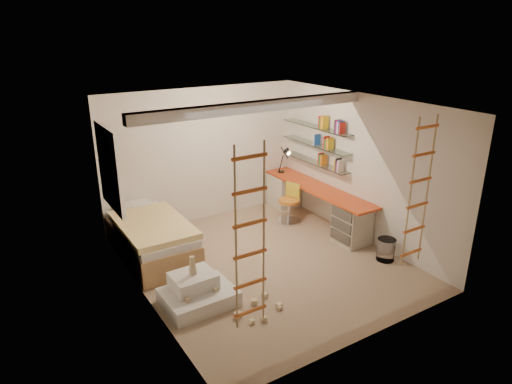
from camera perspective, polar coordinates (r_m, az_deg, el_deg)
floor at (r=7.57m, az=1.21°, el=-8.87°), size 4.50×4.50×0.00m
ceiling_beam at (r=6.97m, az=-0.00°, el=10.63°), size 4.00×0.18×0.16m
window_frame at (r=7.53m, az=-17.85°, el=2.80°), size 0.06×1.15×1.35m
window_blind at (r=7.54m, az=-17.56°, el=2.85°), size 0.02×1.00×1.20m
rope_ladder_left at (r=4.92m, az=-0.75°, el=-5.90°), size 0.41×0.04×2.13m
rope_ladder_right at (r=6.62m, az=19.69°, el=-0.11°), size 0.41×0.04×2.13m
waste_bin at (r=7.88m, az=15.93°, el=-6.93°), size 0.30×0.30×0.38m
desk at (r=8.95m, az=7.45°, el=-1.42°), size 0.56×2.80×0.75m
shelves at (r=8.91m, az=7.45°, el=5.88°), size 0.25×1.80×0.71m
bed at (r=7.84m, az=-12.92°, el=-5.62°), size 1.02×2.00×0.69m
task_lamp at (r=9.41m, az=3.76°, el=4.50°), size 0.14×0.36×0.57m
swivel_chair at (r=8.95m, az=4.19°, el=-2.08°), size 0.60×0.60×0.79m
play_platform at (r=6.56m, az=-7.36°, el=-12.35°), size 0.99×0.78×0.43m
toy_blocks at (r=6.40m, az=-2.96°, el=-12.56°), size 1.20×1.00×0.70m
books at (r=8.88m, az=7.49°, el=6.77°), size 0.14×0.64×0.92m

